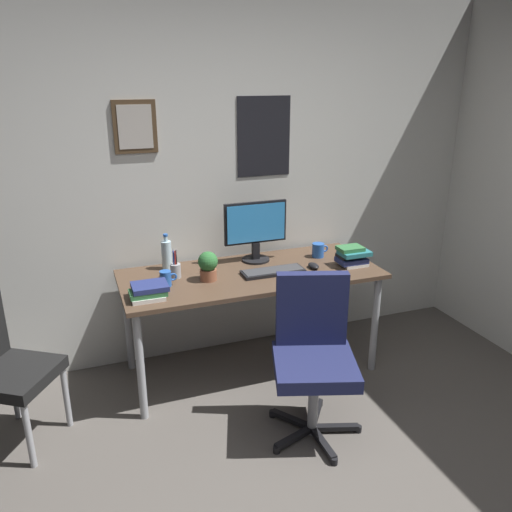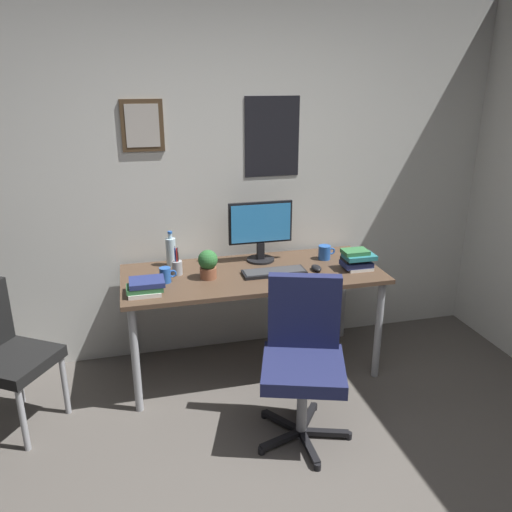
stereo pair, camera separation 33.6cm
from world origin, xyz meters
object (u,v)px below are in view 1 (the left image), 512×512
object	(u,v)px
coffee_mug_far	(318,250)
coffee_mug_near	(166,278)
water_bottle	(167,254)
book_stack_left	(149,291)
side_chair	(2,364)
monitor	(256,229)
potted_plant	(208,265)
keyboard	(273,271)
computer_mouse	(313,266)
office_chair	(313,349)
pen_cup	(176,270)
book_stack_right	(352,256)

from	to	relation	value
coffee_mug_far	coffee_mug_near	bearing A→B (deg)	-171.77
water_bottle	coffee_mug_far	world-z (taller)	water_bottle
book_stack_left	side_chair	bearing A→B (deg)	-177.04
water_bottle	book_stack_left	size ratio (longest dim) A/B	1.09
monitor	potted_plant	size ratio (longest dim) A/B	2.36
keyboard	computer_mouse	size ratio (longest dim) A/B	3.91
coffee_mug_far	office_chair	bearing A→B (deg)	-117.73
office_chair	potted_plant	xyz separation A→B (m)	(-0.43, 0.69, 0.33)
water_bottle	pen_cup	distance (m)	0.19
water_bottle	book_stack_left	distance (m)	0.51
side_chair	keyboard	xyz separation A→B (m)	(1.70, 0.17, 0.26)
side_chair	coffee_mug_near	size ratio (longest dim) A/B	7.86
computer_mouse	potted_plant	size ratio (longest dim) A/B	0.56
coffee_mug_far	keyboard	bearing A→B (deg)	-155.84
monitor	coffee_mug_far	bearing A→B (deg)	-10.44
monitor	book_stack_left	world-z (taller)	monitor
book_stack_right	office_chair	bearing A→B (deg)	-134.03
monitor	computer_mouse	world-z (taller)	monitor
coffee_mug_near	keyboard	bearing A→B (deg)	-2.30
computer_mouse	water_bottle	xyz separation A→B (m)	(-0.96, 0.34, 0.09)
keyboard	coffee_mug_far	bearing A→B (deg)	24.16
office_chair	keyboard	xyz separation A→B (m)	(0.01, 0.66, 0.24)
side_chair	keyboard	size ratio (longest dim) A/B	2.03
keyboard	book_stack_left	size ratio (longest dim) A/B	1.86
side_chair	coffee_mug_far	distance (m)	2.19
office_chair	monitor	world-z (taller)	monitor
keyboard	book_stack_right	size ratio (longest dim) A/B	1.97
monitor	keyboard	xyz separation A→B (m)	(0.02, -0.28, -0.23)
coffee_mug_near	monitor	bearing A→B (deg)	19.90
side_chair	potted_plant	size ratio (longest dim) A/B	4.49
keyboard	coffee_mug_near	xyz separation A→B (m)	(-0.72, 0.03, 0.04)
keyboard	potted_plant	bearing A→B (deg)	175.58
side_chair	water_bottle	size ratio (longest dim) A/B	3.47
water_bottle	coffee_mug_near	distance (m)	0.31
keyboard	coffee_mug_near	size ratio (longest dim) A/B	3.86
potted_plant	water_bottle	bearing A→B (deg)	125.83
office_chair	keyboard	size ratio (longest dim) A/B	2.21
water_bottle	potted_plant	bearing A→B (deg)	-54.17
monitor	potted_plant	world-z (taller)	monitor
office_chair	side_chair	bearing A→B (deg)	164.03
computer_mouse	book_stack_left	distance (m)	1.16
coffee_mug_far	book_stack_right	xyz separation A→B (m)	(0.14, -0.24, 0.02)
pen_cup	book_stack_left	size ratio (longest dim) A/B	0.86
monitor	water_bottle	world-z (taller)	monitor
coffee_mug_far	water_bottle	bearing A→B (deg)	173.04
keyboard	water_bottle	distance (m)	0.74
side_chair	computer_mouse	xyz separation A→B (m)	(2.00, 0.17, 0.27)
monitor	pen_cup	size ratio (longest dim) A/B	2.30
monitor	book_stack_right	bearing A→B (deg)	-28.56
book_stack_left	book_stack_right	distance (m)	1.44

